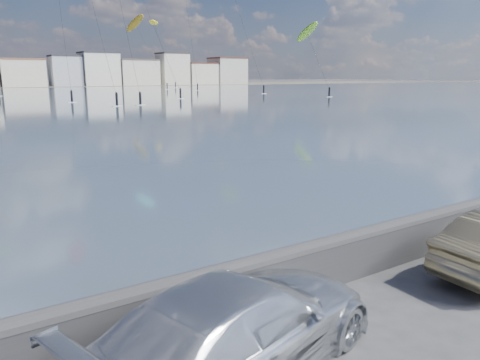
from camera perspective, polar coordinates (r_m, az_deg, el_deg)
seawall at (r=8.72m, az=-0.80°, el=-12.85°), size 400.00×0.36×1.08m
car_silver at (r=7.12m, az=-0.19°, el=-17.52°), size 5.59×3.45×1.51m
kitesurfer_0 at (r=177.10m, az=-10.42°, el=18.22°), size 6.81×19.51×23.49m
kitesurfer_6 at (r=103.58m, az=8.17°, el=17.34°), size 6.61×14.01×15.40m
kitesurfer_13 at (r=157.52m, az=-12.65°, el=18.07°), size 6.37×19.85×23.20m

